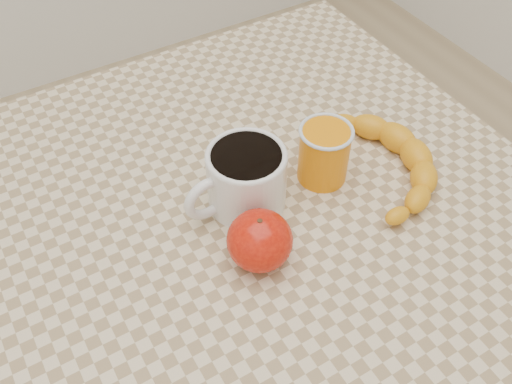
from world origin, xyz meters
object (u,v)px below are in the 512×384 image
orange_juice_glass (324,153)px  banana (379,160)px  coffee_mug (245,177)px  table (256,239)px  apple (260,240)px

orange_juice_glass → banana: orange_juice_glass is taller
orange_juice_glass → banana: (0.08, -0.03, -0.02)m
coffee_mug → banana: 0.20m
orange_juice_glass → banana: size_ratio=0.30×
coffee_mug → orange_juice_glass: (0.12, -0.01, -0.00)m
table → apple: 0.16m
orange_juice_glass → apple: (-0.15, -0.08, -0.01)m
banana → orange_juice_glass: bearing=167.6°
banana → coffee_mug: bearing=178.2°
coffee_mug → apple: size_ratio=1.50×
table → banana: 0.22m
orange_juice_glass → apple: orange_juice_glass is taller
orange_juice_glass → apple: 0.17m
table → coffee_mug: coffee_mug is taller
orange_juice_glass → apple: bearing=-152.1°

